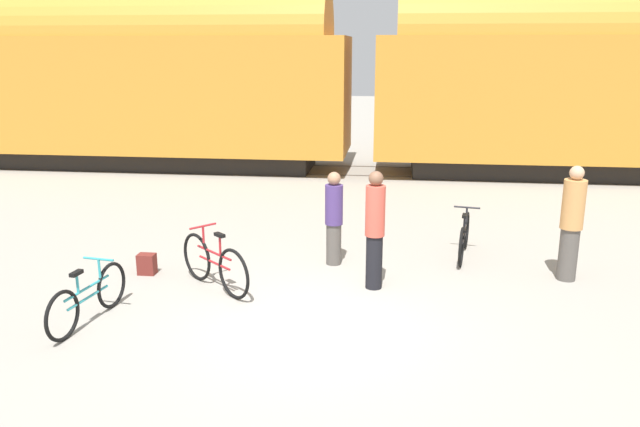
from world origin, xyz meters
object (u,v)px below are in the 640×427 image
freight_train (362,76)px  person_in_tan (571,223)px  bicycle_black (464,237)px  person_in_red (375,229)px  bicycle_maroon (214,264)px  bicycle_teal (88,298)px  person_in_purple (334,218)px  backpack (147,264)px

freight_train → person_in_tan: size_ratio=15.36×
freight_train → bicycle_black: bearing=-73.6°
person_in_red → bicycle_maroon: bearing=41.2°
bicycle_maroon → bicycle_teal: bearing=-133.9°
bicycle_black → bicycle_maroon: size_ratio=1.23×
person_in_purple → person_in_red: person_in_red is taller
bicycle_black → backpack: bicycle_black is taller
person_in_tan → backpack: (-6.74, -0.57, -0.76)m
bicycle_maroon → person_in_tan: size_ratio=0.75×
bicycle_black → backpack: 5.44m
bicycle_teal → bicycle_maroon: bearing=46.1°
person_in_purple → backpack: 3.17m
person_in_tan → person_in_red: size_ratio=1.01×
person_in_purple → bicycle_black: bearing=10.0°
bicycle_maroon → bicycle_teal: (-1.33, -1.39, -0.05)m
bicycle_teal → backpack: (0.05, 1.87, -0.18)m
person_in_tan → person_in_purple: bearing=38.9°
bicycle_maroon → person_in_red: size_ratio=0.75×
bicycle_teal → person_in_tan: person_in_tan is taller
freight_train → bicycle_maroon: bearing=-99.9°
person_in_purple → backpack: (-2.98, -0.86, -0.64)m
bicycle_teal → person_in_red: 4.16m
bicycle_maroon → person_in_tan: bearing=11.0°
bicycle_teal → person_in_tan: 7.24m
person_in_tan → person_in_purple: person_in_tan is taller
freight_train → bicycle_maroon: 10.09m
person_in_tan → person_in_red: 3.13m
freight_train → bicycle_teal: 11.71m
person_in_tan → backpack: 6.81m
person_in_red → bicycle_black: bearing=-98.9°
freight_train → person_in_tan: (3.77, -8.60, -1.85)m
bicycle_teal → person_in_tan: size_ratio=0.94×
bicycle_black → bicycle_maroon: (-3.94, -2.02, 0.04)m
person_in_red → backpack: 3.78m
person_in_purple → backpack: bearing=-170.3°
bicycle_maroon → person_in_purple: (1.69, 1.35, 0.41)m
bicycle_teal → person_in_purple: bearing=42.1°
bicycle_teal → person_in_red: size_ratio=0.94×
freight_train → person_in_purple: 8.54m
person_in_red → backpack: person_in_red is taller
bicycle_maroon → person_in_red: 2.49m
bicycle_maroon → person_in_red: (2.41, 0.33, 0.54)m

